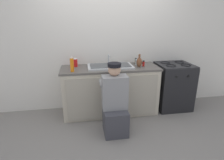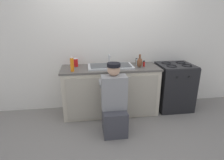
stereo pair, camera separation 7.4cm
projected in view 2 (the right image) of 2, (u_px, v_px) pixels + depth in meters
The scene contains 13 objects.
ground_plane at pixel (113, 119), 3.36m from camera, with size 12.00×12.00×0.00m, color gray.
back_wall at pixel (108, 44), 3.56m from camera, with size 6.00×0.10×2.50m, color silver.
counter_cabinet at pixel (111, 91), 3.49m from camera, with size 1.71×0.62×0.85m.
countertop at pixel (110, 68), 3.36m from camera, with size 1.75×0.62×0.03m, color #5B5651.
sink_double_basin at pixel (110, 66), 3.35m from camera, with size 0.80×0.44×0.19m.
stove_range at pixel (174, 86), 3.66m from camera, with size 0.65×0.62×0.91m.
plumber_person at pixel (114, 105), 2.87m from camera, with size 0.42×0.61×1.10m.
soap_bottle_orange at pixel (72, 65), 3.06m from camera, with size 0.06×0.06×0.25m.
spice_bottle_red at pixel (144, 64), 3.39m from camera, with size 0.04×0.04×0.10m.
soda_cup_red at pixel (76, 62), 3.37m from camera, with size 0.08×0.08×0.15m.
water_glass at pixel (138, 62), 3.51m from camera, with size 0.06×0.06×0.10m.
spice_bottle_pepper at pixel (136, 61), 3.58m from camera, with size 0.04×0.04×0.10m.
vase_decorative at pixel (140, 62), 3.33m from camera, with size 0.10×0.10×0.23m.
Camera 2 is at (-0.43, -2.92, 1.75)m, focal length 30.00 mm.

